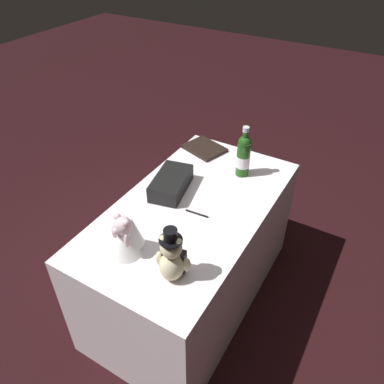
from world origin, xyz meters
TOP-DOWN VIEW (x-y plane):
  - ground_plane at (0.00, 0.00)m, footprint 12.00×12.00m
  - reception_table at (0.00, 0.00)m, footprint 1.43×0.78m
  - teddy_bear_groom at (0.47, 0.18)m, footprint 0.16×0.16m
  - teddy_bear_bride at (0.45, -0.09)m, footprint 0.20×0.16m
  - champagne_bottle at (-0.43, 0.11)m, footprint 0.08×0.08m
  - signing_pen at (0.05, 0.06)m, footprint 0.02×0.14m
  - gift_case_black at (-0.07, -0.18)m, footprint 0.34×0.24m
  - guestbook at (-0.57, -0.23)m, footprint 0.27×0.31m

SIDE VIEW (x-z plane):
  - ground_plane at x=0.00m, z-range 0.00..0.00m
  - reception_table at x=0.00m, z-range 0.00..0.77m
  - signing_pen at x=0.05m, z-range 0.77..0.78m
  - guestbook at x=-0.57m, z-range 0.77..0.79m
  - gift_case_black at x=-0.07m, z-range 0.77..0.87m
  - teddy_bear_bride at x=0.45m, z-range 0.75..0.98m
  - teddy_bear_groom at x=0.47m, z-range 0.73..1.02m
  - champagne_bottle at x=-0.43m, z-range 0.74..1.07m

